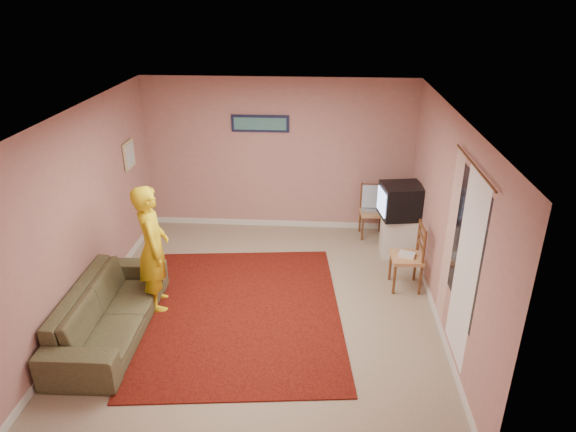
# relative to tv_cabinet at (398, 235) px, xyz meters

# --- Properties ---
(ground) EXTENTS (5.00, 5.00, 0.00)m
(ground) POSITION_rel_tv_cabinet_xyz_m (-1.95, -1.58, -0.32)
(ground) COLOR gray
(ground) RESTS_ON ground
(wall_back) EXTENTS (4.50, 0.02, 2.60)m
(wall_back) POSITION_rel_tv_cabinet_xyz_m (-1.95, 0.92, 0.98)
(wall_back) COLOR tan
(wall_back) RESTS_ON ground
(wall_front) EXTENTS (4.50, 0.02, 2.60)m
(wall_front) POSITION_rel_tv_cabinet_xyz_m (-1.95, -4.08, 0.98)
(wall_front) COLOR tan
(wall_front) RESTS_ON ground
(wall_left) EXTENTS (0.02, 5.00, 2.60)m
(wall_left) POSITION_rel_tv_cabinet_xyz_m (-4.20, -1.58, 0.98)
(wall_left) COLOR tan
(wall_left) RESTS_ON ground
(wall_right) EXTENTS (0.02, 5.00, 2.60)m
(wall_right) POSITION_rel_tv_cabinet_xyz_m (0.30, -1.58, 0.98)
(wall_right) COLOR tan
(wall_right) RESTS_ON ground
(ceiling) EXTENTS (4.50, 5.00, 0.02)m
(ceiling) POSITION_rel_tv_cabinet_xyz_m (-1.95, -1.58, 2.28)
(ceiling) COLOR white
(ceiling) RESTS_ON wall_back
(baseboard_back) EXTENTS (4.50, 0.02, 0.10)m
(baseboard_back) POSITION_rel_tv_cabinet_xyz_m (-1.95, 0.91, -0.27)
(baseboard_back) COLOR silver
(baseboard_back) RESTS_ON ground
(baseboard_left) EXTENTS (0.02, 5.00, 0.10)m
(baseboard_left) POSITION_rel_tv_cabinet_xyz_m (-4.19, -1.58, -0.27)
(baseboard_left) COLOR silver
(baseboard_left) RESTS_ON ground
(baseboard_right) EXTENTS (0.02, 5.00, 0.10)m
(baseboard_right) POSITION_rel_tv_cabinet_xyz_m (0.29, -1.58, -0.27)
(baseboard_right) COLOR silver
(baseboard_right) RESTS_ON ground
(window) EXTENTS (0.01, 1.10, 1.50)m
(window) POSITION_rel_tv_cabinet_xyz_m (0.29, -2.48, 1.13)
(window) COLOR black
(window) RESTS_ON wall_right
(curtain_sheer) EXTENTS (0.01, 0.75, 2.10)m
(curtain_sheer) POSITION_rel_tv_cabinet_xyz_m (0.28, -2.63, 0.93)
(curtain_sheer) COLOR white
(curtain_sheer) RESTS_ON wall_right
(curtain_floral) EXTENTS (0.01, 0.35, 2.10)m
(curtain_floral) POSITION_rel_tv_cabinet_xyz_m (0.27, -1.93, 0.93)
(curtain_floral) COLOR beige
(curtain_floral) RESTS_ON wall_right
(curtain_rod) EXTENTS (0.02, 1.40, 0.02)m
(curtain_rod) POSITION_rel_tv_cabinet_xyz_m (0.25, -2.48, 2.00)
(curtain_rod) COLOR brown
(curtain_rod) RESTS_ON wall_right
(picture_back) EXTENTS (0.95, 0.04, 0.28)m
(picture_back) POSITION_rel_tv_cabinet_xyz_m (-2.25, 0.88, 1.53)
(picture_back) COLOR #131735
(picture_back) RESTS_ON wall_back
(picture_left) EXTENTS (0.04, 0.38, 0.42)m
(picture_left) POSITION_rel_tv_cabinet_xyz_m (-4.17, 0.02, 1.23)
(picture_left) COLOR beige
(picture_left) RESTS_ON wall_left
(area_rug) EXTENTS (2.88, 3.46, 0.02)m
(area_rug) POSITION_rel_tv_cabinet_xyz_m (-2.23, -1.77, -0.32)
(area_rug) COLOR #320507
(area_rug) RESTS_ON ground
(tv_cabinet) EXTENTS (0.51, 0.46, 0.65)m
(tv_cabinet) POSITION_rel_tv_cabinet_xyz_m (0.00, 0.00, 0.00)
(tv_cabinet) COLOR silver
(tv_cabinet) RESTS_ON ground
(crt_tv) EXTENTS (0.68, 0.63, 0.52)m
(crt_tv) POSITION_rel_tv_cabinet_xyz_m (-0.01, -0.00, 0.58)
(crt_tv) COLOR black
(crt_tv) RESTS_ON tv_cabinet
(chair_a) EXTENTS (0.43, 0.41, 0.49)m
(chair_a) POSITION_rel_tv_cabinet_xyz_m (-0.36, 0.62, 0.22)
(chair_a) COLOR tan
(chair_a) RESTS_ON ground
(dvd_player) EXTENTS (0.38, 0.28, 0.06)m
(dvd_player) POSITION_rel_tv_cabinet_xyz_m (-0.36, 0.62, 0.17)
(dvd_player) COLOR #B1B2B6
(dvd_player) RESTS_ON chair_a
(blue_throw) EXTENTS (0.37, 0.05, 0.39)m
(blue_throw) POSITION_rel_tv_cabinet_xyz_m (-0.36, 0.62, 0.40)
(blue_throw) COLOR #83B1D6
(blue_throw) RESTS_ON chair_a
(chair_b) EXTENTS (0.43, 0.45, 0.53)m
(chair_b) POSITION_rel_tv_cabinet_xyz_m (-0.02, -0.99, 0.27)
(chair_b) COLOR tan
(chair_b) RESTS_ON ground
(game_console) EXTENTS (0.25, 0.22, 0.04)m
(game_console) POSITION_rel_tv_cabinet_xyz_m (-0.02, -0.99, 0.19)
(game_console) COLOR white
(game_console) RESTS_ON chair_b
(sofa) EXTENTS (0.91, 2.20, 0.64)m
(sofa) POSITION_rel_tv_cabinet_xyz_m (-3.75, -2.29, -0.01)
(sofa) COLOR brown
(sofa) RESTS_ON ground
(person) EXTENTS (0.59, 0.72, 1.70)m
(person) POSITION_rel_tv_cabinet_xyz_m (-3.35, -1.66, 0.53)
(person) COLOR gold
(person) RESTS_ON ground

